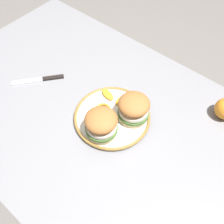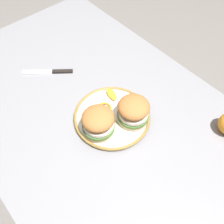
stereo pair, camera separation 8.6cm
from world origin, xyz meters
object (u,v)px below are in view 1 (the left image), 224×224
object	(u,v)px
dining_table	(97,125)
sandwich_half_left	(134,108)
sandwich_half_right	(101,124)
dinner_plate	(112,117)
table_knife	(42,79)

from	to	relation	value
dining_table	sandwich_half_left	size ratio (longest dim) A/B	9.88
dining_table	sandwich_half_right	xyz separation A→B (m)	(-0.08, 0.06, 0.16)
dinner_plate	sandwich_half_left	size ratio (longest dim) A/B	1.99
sandwich_half_left	dining_table	bearing A→B (deg)	29.11
dining_table	dinner_plate	bearing A→B (deg)	-162.14
sandwich_half_right	table_knife	world-z (taller)	sandwich_half_right
sandwich_half_left	sandwich_half_right	world-z (taller)	same
sandwich_half_left	sandwich_half_right	distance (m)	0.13
dining_table	sandwich_half_right	distance (m)	0.18
dining_table	sandwich_half_left	bearing A→B (deg)	-150.89
dinner_plate	sandwich_half_left	distance (m)	0.10
sandwich_half_left	sandwich_half_right	bearing A→B (deg)	70.14
table_knife	sandwich_half_right	bearing A→B (deg)	174.77
dinner_plate	sandwich_half_right	xyz separation A→B (m)	(-0.02, 0.08, 0.06)
sandwich_half_right	sandwich_half_left	bearing A→B (deg)	-109.86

